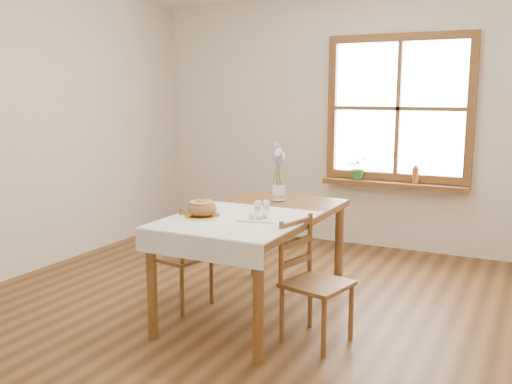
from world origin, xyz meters
TOP-DOWN VIEW (x-y plane):
  - ground at (0.00, 0.00)m, footprint 5.00×5.00m
  - room_walls at (0.00, 0.00)m, footprint 4.60×5.10m
  - window at (0.50, 2.47)m, footprint 1.46×0.08m
  - window_sill at (0.50, 2.40)m, footprint 1.46×0.20m
  - dining_table at (0.00, 0.30)m, footprint 0.90×1.60m
  - table_linen at (0.00, -0.00)m, footprint 0.91×0.99m
  - chair_left at (-0.55, 0.14)m, footprint 0.45×0.43m
  - chair_right at (0.59, -0.00)m, footprint 0.47×0.46m
  - bread_plate at (-0.25, -0.05)m, footprint 0.30×0.30m
  - bread_loaf at (-0.25, -0.05)m, footprint 0.21×0.21m
  - egg_napkin at (0.14, 0.07)m, footprint 0.30×0.26m
  - eggs at (0.14, 0.07)m, footprint 0.23×0.21m
  - salt_shaker at (0.05, 0.23)m, footprint 0.06×0.06m
  - pepper_shaker at (0.07, 0.32)m, footprint 0.05×0.05m
  - flower_vase at (-0.03, 0.77)m, footprint 0.12×0.12m
  - lavender_bouquet at (-0.03, 0.77)m, footprint 0.18×0.18m
  - potted_plant at (0.13, 2.40)m, footprint 0.28×0.30m
  - amber_bottle at (0.71, 2.40)m, footprint 0.08×0.08m

SIDE VIEW (x-z plane):
  - ground at x=0.00m, z-range 0.00..0.00m
  - chair_left at x=-0.55m, z-range 0.00..0.80m
  - chair_right at x=0.59m, z-range 0.00..0.81m
  - dining_table at x=0.00m, z-range 0.29..1.04m
  - window_sill at x=0.50m, z-range 0.66..0.71m
  - table_linen at x=0.00m, z-range 0.75..0.76m
  - egg_napkin at x=0.14m, z-range 0.76..0.77m
  - bread_plate at x=-0.25m, z-range 0.76..0.77m
  - eggs at x=0.14m, z-range 0.77..0.82m
  - pepper_shaker at x=0.07m, z-range 0.76..0.85m
  - flower_vase at x=-0.03m, z-range 0.75..0.86m
  - amber_bottle at x=0.71m, z-range 0.71..0.90m
  - salt_shaker at x=0.05m, z-range 0.76..0.86m
  - potted_plant at x=0.13m, z-range 0.71..0.90m
  - bread_loaf at x=-0.25m, z-range 0.77..0.89m
  - lavender_bouquet at x=-0.03m, z-range 0.86..1.20m
  - window at x=0.50m, z-range 0.72..2.18m
  - room_walls at x=0.00m, z-range 0.38..3.03m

